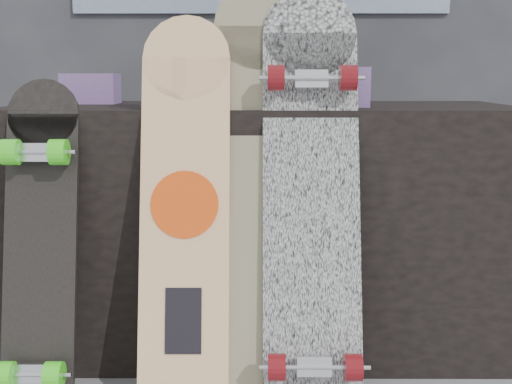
{
  "coord_description": "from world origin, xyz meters",
  "views": [
    {
      "loc": [
        -0.01,
        -1.59,
        0.91
      ],
      "look_at": [
        -0.02,
        0.2,
        0.57
      ],
      "focal_mm": 45.0,
      "sensor_mm": 36.0,
      "label": 1
    }
  ],
  "objects_px": {
    "longboard_cascadia": "(311,188)",
    "longboard_geisha": "(185,199)",
    "skateboard_dark": "(39,240)",
    "vendor_table": "(261,225)",
    "longboard_celtic": "(259,178)"
  },
  "relations": [
    {
      "from": "longboard_cascadia",
      "to": "longboard_geisha",
      "type": "bearing_deg",
      "value": -179.81
    },
    {
      "from": "longboard_cascadia",
      "to": "skateboard_dark",
      "type": "distance_m",
      "value": 0.76
    },
    {
      "from": "vendor_table",
      "to": "longboard_geisha",
      "type": "height_order",
      "value": "longboard_geisha"
    },
    {
      "from": "vendor_table",
      "to": "longboard_celtic",
      "type": "height_order",
      "value": "longboard_celtic"
    },
    {
      "from": "longboard_cascadia",
      "to": "skateboard_dark",
      "type": "relative_size",
      "value": 1.29
    },
    {
      "from": "longboard_geisha",
      "to": "skateboard_dark",
      "type": "height_order",
      "value": "longboard_geisha"
    },
    {
      "from": "longboard_geisha",
      "to": "longboard_cascadia",
      "type": "distance_m",
      "value": 0.35
    },
    {
      "from": "vendor_table",
      "to": "longboard_geisha",
      "type": "relative_size",
      "value": 1.5
    },
    {
      "from": "longboard_cascadia",
      "to": "vendor_table",
      "type": "bearing_deg",
      "value": 110.51
    },
    {
      "from": "longboard_cascadia",
      "to": "skateboard_dark",
      "type": "bearing_deg",
      "value": -177.18
    },
    {
      "from": "longboard_celtic",
      "to": "longboard_cascadia",
      "type": "bearing_deg",
      "value": -13.78
    },
    {
      "from": "longboard_celtic",
      "to": "longboard_cascadia",
      "type": "relative_size",
      "value": 1.01
    },
    {
      "from": "longboard_geisha",
      "to": "skateboard_dark",
      "type": "bearing_deg",
      "value": -174.9
    },
    {
      "from": "longboard_cascadia",
      "to": "skateboard_dark",
      "type": "height_order",
      "value": "longboard_cascadia"
    },
    {
      "from": "longboard_celtic",
      "to": "skateboard_dark",
      "type": "xyz_separation_m",
      "value": [
        -0.6,
        -0.07,
        -0.16
      ]
    }
  ]
}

